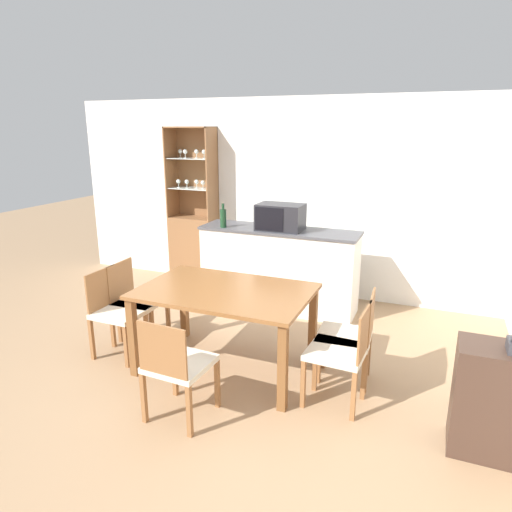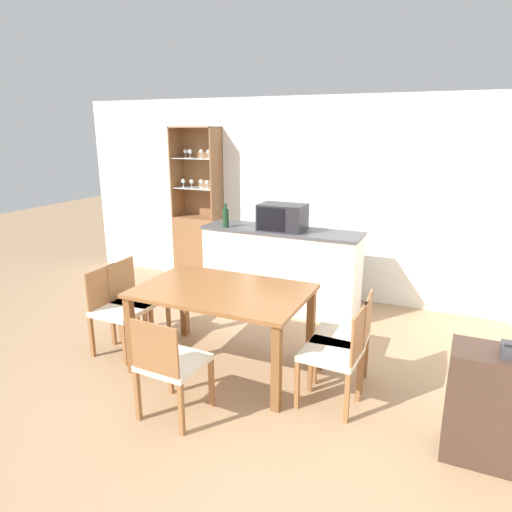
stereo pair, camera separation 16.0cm
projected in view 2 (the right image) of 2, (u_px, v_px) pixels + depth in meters
ground_plane at (204, 385)px, 3.99m from camera, size 18.00×18.00×0.00m
wall_back at (304, 198)px, 5.95m from camera, size 6.80×0.06×2.55m
kitchen_counter at (281, 269)px, 5.58m from camera, size 1.93×0.54×1.00m
display_cabinet at (199, 237)px, 6.55m from camera, size 0.66×0.34×2.18m
dining_table at (222, 300)px, 4.11m from camera, size 1.53×0.99×0.77m
dining_chair_side_right_near at (336, 353)px, 3.61m from camera, size 0.47×0.47×0.85m
dining_chair_side_left_near at (117, 309)px, 4.48m from camera, size 0.45×0.45×0.85m
dining_chair_head_near at (170, 364)px, 3.45m from camera, size 0.46×0.46×0.85m
dining_chair_side_left_far at (136, 299)px, 4.74m from camera, size 0.46×0.46×0.85m
dining_chair_side_right_far at (345, 338)px, 3.87m from camera, size 0.47×0.47×0.85m
microwave at (282, 217)px, 5.36m from camera, size 0.54×0.36×0.31m
wine_bottle at (226, 218)px, 5.52m from camera, size 0.08×0.08×0.29m
side_cabinet at (497, 408)px, 3.00m from camera, size 0.62×0.36×0.79m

